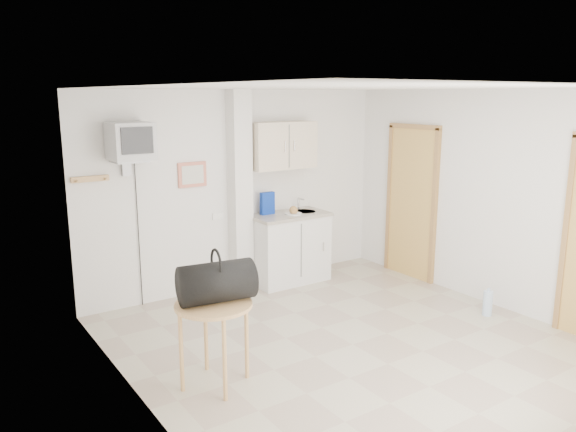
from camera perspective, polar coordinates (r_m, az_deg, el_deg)
ground at (r=5.77m, az=6.58°, el=-12.84°), size 4.50×4.50×0.00m
room_envelope at (r=5.53m, az=8.25°, el=2.74°), size 4.24×4.54×2.55m
kitchenette at (r=7.35m, az=-0.08°, el=-0.60°), size 1.03×0.58×2.10m
crt_television at (r=6.30m, az=-15.71°, el=7.21°), size 0.44×0.45×2.15m
round_table at (r=4.81m, az=-7.55°, el=-9.84°), size 0.65×0.65×0.74m
duffel_bag at (r=4.74m, az=-7.26°, el=-6.66°), size 0.66×0.43×0.46m
water_bottle at (r=6.76m, az=19.62°, el=-8.34°), size 0.11×0.11×0.32m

